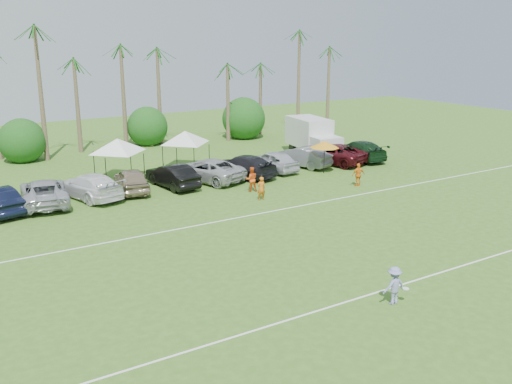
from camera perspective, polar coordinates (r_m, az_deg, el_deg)
ground at (r=22.82m, az=12.24°, el=-12.64°), size 120.00×120.00×0.00m
field_lines at (r=28.49m, az=1.02°, el=-6.38°), size 80.00×12.10×0.01m
palm_tree_4 at (r=53.30m, az=-20.97°, el=11.13°), size 2.40×2.40×8.90m
palm_tree_5 at (r=54.18m, az=-16.83°, el=12.47°), size 2.40×2.40×9.90m
palm_tree_6 at (r=55.34m, az=-12.81°, el=13.68°), size 2.40×2.40×10.90m
palm_tree_7 at (r=56.78m, az=-8.93°, el=14.77°), size 2.40×2.40×11.90m
palm_tree_8 at (r=59.01m, az=-4.25°, el=12.42°), size 2.40×2.40×8.90m
palm_tree_9 at (r=61.45m, az=-0.03°, el=13.40°), size 2.40×2.40×9.90m
palm_tree_10 at (r=64.20m, az=3.89°, el=14.23°), size 2.40×2.40×10.90m
palm_tree_11 at (r=66.60m, az=6.80°, el=14.93°), size 2.40×2.40×11.90m
bush_tree_1 at (r=54.56m, az=-22.66°, el=5.01°), size 4.00×4.00×4.00m
bush_tree_2 at (r=57.64m, az=-10.82°, el=6.43°), size 4.00×4.00×4.00m
bush_tree_3 at (r=61.88m, az=-2.10°, el=7.31°), size 4.00×4.00×4.00m
sideline_player_a at (r=37.62m, az=0.52°, el=0.36°), size 0.62×0.45×1.59m
sideline_player_b at (r=39.72m, az=-0.46°, el=1.29°), size 1.03×0.92×1.74m
sideline_player_c at (r=41.72m, az=10.20°, el=1.70°), size 1.05×0.63×1.68m
box_truck at (r=51.42m, az=5.72°, el=5.55°), size 3.38×6.80×3.35m
canopy_tent_left at (r=43.91m, az=-13.72°, el=5.21°), size 4.48×4.48×3.63m
canopy_tent_right at (r=46.75m, az=-7.13°, el=6.08°), size 4.41×4.41×3.57m
market_umbrella at (r=44.98m, az=6.88°, el=4.75°), size 2.31×2.31×2.57m
frisbee_player at (r=24.05m, az=13.63°, el=-9.08°), size 1.12×0.69×1.61m
parked_car_2 at (r=39.00m, az=-20.45°, el=-0.03°), size 3.66×6.38×1.68m
parked_car_3 at (r=39.61m, az=-16.30°, el=0.57°), size 3.74×6.18×1.68m
parked_car_4 at (r=40.58m, az=-12.37°, el=1.19°), size 2.83×5.19×1.68m
parked_car_5 at (r=41.28m, az=-8.36°, el=1.63°), size 2.34×5.26×1.68m
parked_car_6 at (r=42.72m, az=-4.89°, el=2.21°), size 4.66×6.62×1.68m
parked_car_7 at (r=43.88m, az=-1.32°, el=2.62°), size 3.83×6.20×1.68m
parked_car_8 at (r=45.63m, az=1.69°, el=3.12°), size 2.44×5.09×1.68m
parked_car_9 at (r=47.39m, az=4.57°, el=3.55°), size 3.33×5.39×1.68m
parked_car_10 at (r=48.87m, az=7.63°, el=3.82°), size 4.30×6.56×1.68m
parked_car_11 at (r=50.69m, az=10.27°, el=4.13°), size 2.84×5.96×1.68m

